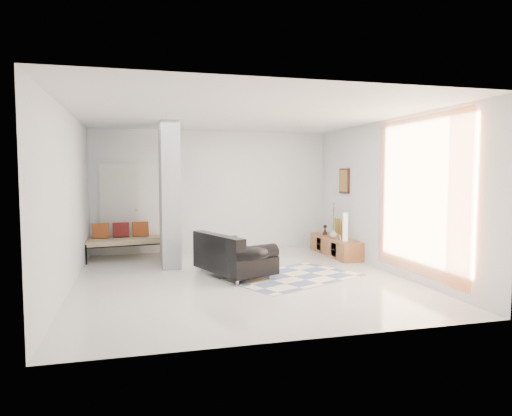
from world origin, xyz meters
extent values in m
plane|color=silver|center=(0.00, 0.00, 0.00)|extent=(6.00, 6.00, 0.00)
plane|color=white|center=(0.00, 0.00, 2.80)|extent=(6.00, 6.00, 0.00)
plane|color=silver|center=(0.00, 3.00, 1.40)|extent=(6.00, 0.00, 6.00)
plane|color=silver|center=(0.00, -3.00, 1.40)|extent=(6.00, 0.00, 6.00)
plane|color=silver|center=(-2.75, 0.00, 1.40)|extent=(0.00, 6.00, 6.00)
plane|color=silver|center=(2.75, 0.00, 1.40)|extent=(0.00, 6.00, 6.00)
cube|color=#999DA0|center=(-1.10, 1.60, 1.40)|extent=(0.35, 1.20, 2.80)
cube|color=silver|center=(-2.10, 2.96, 1.02)|extent=(0.85, 0.06, 2.04)
plane|color=#FF8A43|center=(2.67, -1.15, 1.45)|extent=(0.00, 2.55, 2.55)
cube|color=#3B1A10|center=(2.72, 1.70, 1.65)|extent=(0.04, 0.45, 0.55)
cube|color=brown|center=(2.52, 1.70, 0.20)|extent=(0.45, 1.87, 0.40)
cube|color=#3B1A10|center=(2.30, 1.28, 0.20)|extent=(0.02, 0.25, 0.28)
cube|color=#3B1A10|center=(2.30, 2.12, 0.20)|extent=(0.02, 0.25, 0.28)
cube|color=gold|center=(2.70, 1.96, 0.60)|extent=(0.09, 0.32, 0.40)
cube|color=silver|center=(2.42, 1.28, 0.46)|extent=(0.04, 0.10, 0.12)
cylinder|color=silver|center=(-0.16, -0.42, 0.05)|extent=(0.05, 0.05, 0.10)
cylinder|color=silver|center=(-0.60, 0.72, 0.05)|extent=(0.05, 0.05, 0.10)
cylinder|color=silver|center=(0.47, -0.18, 0.05)|extent=(0.05, 0.05, 0.10)
cylinder|color=silver|center=(0.04, 0.96, 0.05)|extent=(0.05, 0.05, 0.10)
cube|color=black|center=(-0.06, 0.27, 0.25)|extent=(1.34, 1.68, 0.30)
cube|color=black|center=(-0.38, 0.15, 0.58)|extent=(0.71, 1.44, 0.36)
cylinder|color=black|center=(0.16, -0.30, 0.48)|extent=(0.88, 0.56, 0.28)
cylinder|color=black|center=(-0.28, 0.84, 0.48)|extent=(0.88, 0.56, 0.28)
cube|color=black|center=(-0.27, 0.19, 0.60)|extent=(0.32, 0.55, 0.31)
cylinder|color=black|center=(-2.72, 1.96, 0.20)|extent=(0.04, 0.04, 0.40)
cylinder|color=black|center=(-0.97, 2.21, 0.20)|extent=(0.04, 0.04, 0.40)
cylinder|color=black|center=(-2.83, 2.69, 0.20)|extent=(0.04, 0.04, 0.40)
cylinder|color=black|center=(-1.08, 2.94, 0.20)|extent=(0.04, 0.04, 0.40)
cube|color=beige|center=(-1.90, 2.45, 0.38)|extent=(1.88, 0.99, 0.12)
cube|color=#913F1A|center=(-2.49, 2.52, 0.60)|extent=(0.36, 0.21, 0.33)
cube|color=maroon|center=(-2.08, 2.58, 0.60)|extent=(0.36, 0.21, 0.33)
cube|color=#913F1A|center=(-1.66, 2.63, 0.60)|extent=(0.36, 0.21, 0.33)
cube|color=beige|center=(0.90, -0.12, 0.01)|extent=(2.64, 2.28, 0.01)
cylinder|color=white|center=(2.50, 1.16, 0.70)|extent=(0.11, 0.11, 0.59)
imported|color=white|center=(2.47, 1.69, 0.49)|extent=(0.19, 0.19, 0.17)
camera|label=1|loc=(-1.70, -7.57, 1.81)|focal=32.00mm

